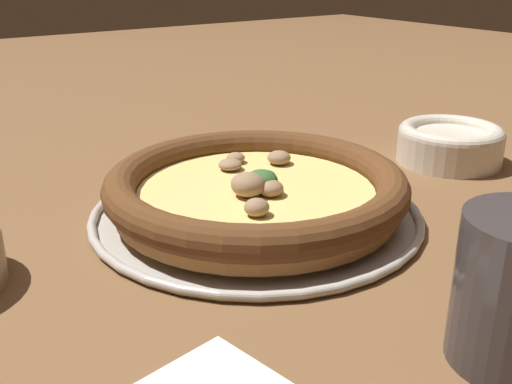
# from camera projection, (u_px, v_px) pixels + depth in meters

# --- Properties ---
(ground_plane) EXTENTS (3.00, 3.00, 0.00)m
(ground_plane) POSITION_uv_depth(u_px,v_px,m) (256.00, 217.00, 0.57)
(ground_plane) COLOR brown
(pizza_tray) EXTENTS (0.31, 0.31, 0.01)m
(pizza_tray) POSITION_uv_depth(u_px,v_px,m) (256.00, 213.00, 0.57)
(pizza_tray) COLOR #B7B2A8
(pizza_tray) RESTS_ON ground_plane
(pizza) EXTENTS (0.28, 0.28, 0.04)m
(pizza) POSITION_uv_depth(u_px,v_px,m) (256.00, 188.00, 0.56)
(pizza) COLOR #BC7F42
(pizza) RESTS_ON pizza_tray
(bowl_near) EXTENTS (0.12, 0.12, 0.05)m
(bowl_near) POSITION_uv_depth(u_px,v_px,m) (447.00, 142.00, 0.72)
(bowl_near) COLOR beige
(bowl_near) RESTS_ON ground_plane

